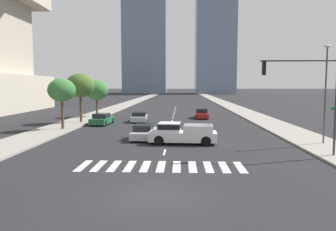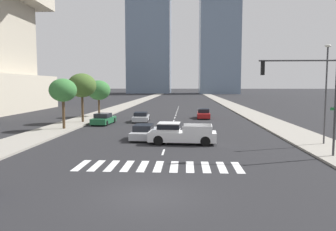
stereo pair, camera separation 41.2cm
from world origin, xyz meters
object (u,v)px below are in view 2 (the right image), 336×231
object	(u,v)px
pickup_truck	(179,134)
traffic_signal_near	(308,86)
street_tree_second	(82,86)
sedan_silver_1	(141,117)
sedan_red_3	(204,114)
street_lamp_east	(326,87)
sedan_green_2	(103,119)
sedan_silver_0	(144,132)
street_tree_third	(99,90)
street_tree_nearest	(63,90)

from	to	relation	value
pickup_truck	traffic_signal_near	bearing A→B (deg)	153.70
pickup_truck	street_tree_second	distance (m)	18.55
sedan_silver_1	sedan_red_3	bearing A→B (deg)	-61.55
sedan_silver_1	street_lamp_east	world-z (taller)	street_lamp_east
street_lamp_east	sedan_red_3	bearing A→B (deg)	111.85
sedan_green_2	sedan_red_3	xyz separation A→B (m)	(12.23, 7.81, -0.02)
sedan_silver_0	street_tree_third	world-z (taller)	street_tree_third
sedan_silver_1	sedan_red_3	size ratio (longest dim) A/B	0.97
street_tree_third	sedan_silver_1	bearing A→B (deg)	-39.92
sedan_green_2	street_tree_nearest	world-z (taller)	street_tree_nearest
traffic_signal_near	sedan_red_3	bearing A→B (deg)	-78.09
sedan_green_2	street_tree_third	size ratio (longest dim) A/B	0.88
street_tree_second	street_tree_third	bearing A→B (deg)	90.00
sedan_silver_1	street_lamp_east	xyz separation A→B (m)	(16.31, -15.54, 3.94)
pickup_truck	traffic_signal_near	xyz separation A→B (m)	(8.22, -4.58, 3.75)
street_tree_nearest	street_tree_third	size ratio (longest dim) A/B	1.00
pickup_truck	sedan_green_2	xyz separation A→B (m)	(-9.21, 12.30, -0.20)
sedan_red_3	sedan_green_2	bearing A→B (deg)	-55.74
sedan_silver_0	sedan_green_2	world-z (taller)	sedan_green_2
sedan_silver_1	traffic_signal_near	xyz separation A→B (m)	(13.37, -19.91, 3.99)
sedan_red_3	street_tree_second	xyz separation A→B (m)	(-15.12, -6.57, 3.99)
sedan_red_3	pickup_truck	bearing A→B (deg)	-6.82
street_tree_second	street_tree_third	distance (m)	7.64
street_tree_second	street_tree_third	world-z (taller)	street_tree_second
sedan_silver_1	sedan_green_2	world-z (taller)	sedan_green_2
street_lamp_east	sedan_green_2	bearing A→B (deg)	148.44
sedan_red_3	street_tree_second	world-z (taller)	street_tree_second
sedan_silver_1	traffic_signal_near	distance (m)	24.31
sedan_silver_0	sedan_silver_1	xyz separation A→B (m)	(-2.04, 13.02, -0.01)
sedan_silver_1	street_tree_nearest	bearing A→B (deg)	137.18
sedan_silver_0	sedan_green_2	size ratio (longest dim) A/B	1.05
sedan_silver_0	sedan_silver_1	size ratio (longest dim) A/B	1.13
sedan_green_2	traffic_signal_near	distance (m)	24.58
sedan_red_3	street_tree_third	distance (m)	15.51
street_tree_second	sedan_green_2	bearing A→B (deg)	-23.22
sedan_red_3	street_tree_nearest	world-z (taller)	street_tree_nearest
traffic_signal_near	street_tree_third	bearing A→B (deg)	-51.69
sedan_silver_0	street_lamp_east	distance (m)	15.02
sedan_green_2	street_lamp_east	bearing A→B (deg)	-117.55
sedan_silver_1	street_tree_third	distance (m)	9.65
sedan_red_3	street_tree_nearest	distance (m)	20.11
sedan_red_3	street_tree_third	size ratio (longest dim) A/B	0.85
sedan_red_3	street_lamp_east	bearing A→B (deg)	23.55
street_tree_second	sedan_silver_1	bearing A→B (deg)	14.45
street_tree_second	pickup_truck	bearing A→B (deg)	-48.20
traffic_signal_near	street_tree_second	distance (m)	27.23
sedan_red_3	street_tree_second	size ratio (longest dim) A/B	0.75
sedan_silver_0	street_lamp_east	xyz separation A→B (m)	(14.27, -2.53, 3.94)
street_tree_third	sedan_green_2	bearing A→B (deg)	-71.91
sedan_silver_1	traffic_signal_near	world-z (taller)	traffic_signal_near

